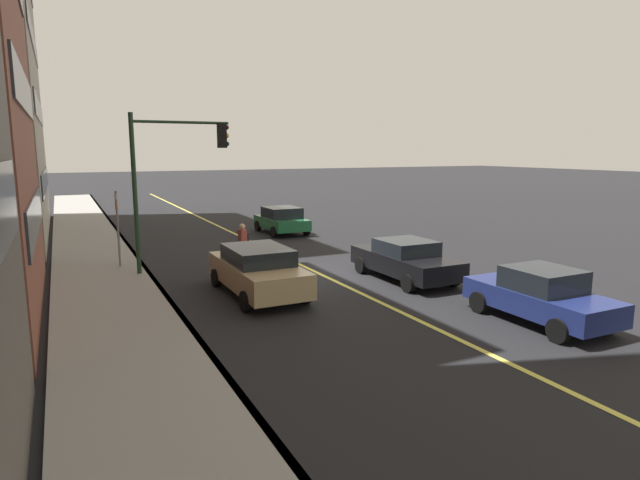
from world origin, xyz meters
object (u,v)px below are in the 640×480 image
object	(u,v)px
traffic_light_mast	(172,166)
car_green	(282,220)
car_black	(405,259)
street_sign_post	(118,224)
car_navy	(541,295)
car_tan	(258,270)
pedestrian_with_backpack	(243,242)

from	to	relation	value
traffic_light_mast	car_green	bearing A→B (deg)	-44.63
car_black	street_sign_post	size ratio (longest dim) A/B	1.49
car_green	car_navy	size ratio (longest dim) A/B	0.95
car_navy	car_tan	xyz separation A→B (m)	(5.85, 5.79, 0.07)
traffic_light_mast	pedestrian_with_backpack	bearing A→B (deg)	-96.46
street_sign_post	car_tan	bearing A→B (deg)	-147.49
car_black	street_sign_post	world-z (taller)	street_sign_post
car_green	car_black	size ratio (longest dim) A/B	0.85
car_navy	traffic_light_mast	size ratio (longest dim) A/B	0.70
car_navy	car_green	bearing A→B (deg)	1.48
street_sign_post	car_navy	bearing A→B (deg)	-140.71
car_black	street_sign_post	xyz separation A→B (m)	(5.97, 8.86, 1.05)
car_tan	car_navy	bearing A→B (deg)	-135.29
car_black	street_sign_post	bearing A→B (deg)	56.03
traffic_light_mast	car_black	bearing A→B (deg)	-122.33
pedestrian_with_backpack	traffic_light_mast	bearing A→B (deg)	83.54
car_black	traffic_light_mast	xyz separation A→B (m)	(4.47, 7.06, 3.22)
car_tan	car_black	distance (m)	5.33
pedestrian_with_backpack	car_black	bearing A→B (deg)	-132.53
car_green	street_sign_post	world-z (taller)	street_sign_post
car_green	car_tan	world-z (taller)	car_tan
traffic_light_mast	car_tan	bearing A→B (deg)	-156.75
car_navy	traffic_light_mast	bearing A→B (deg)	37.25
street_sign_post	car_green	bearing A→B (deg)	-57.43
pedestrian_with_backpack	street_sign_post	distance (m)	4.71
car_navy	pedestrian_with_backpack	bearing A→B (deg)	27.63
car_tan	traffic_light_mast	xyz separation A→B (m)	(4.06, 1.75, 3.14)
car_green	car_black	distance (m)	11.66
pedestrian_with_backpack	street_sign_post	size ratio (longest dim) A/B	0.58
pedestrian_with_backpack	street_sign_post	xyz separation A→B (m)	(1.79, 4.30, 0.74)
pedestrian_with_backpack	traffic_light_mast	size ratio (longest dim) A/B	0.30
traffic_light_mast	street_sign_post	size ratio (longest dim) A/B	1.92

